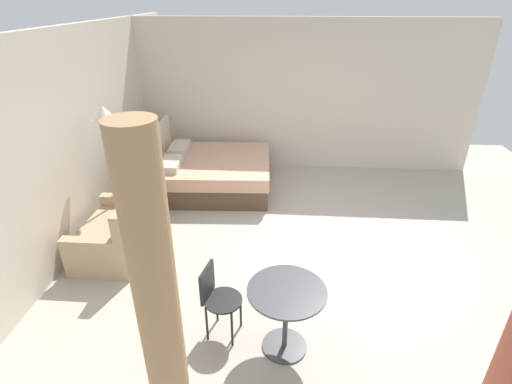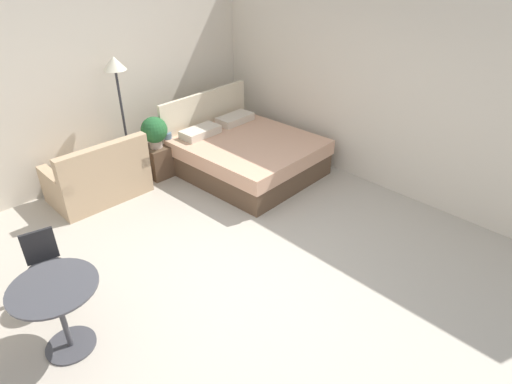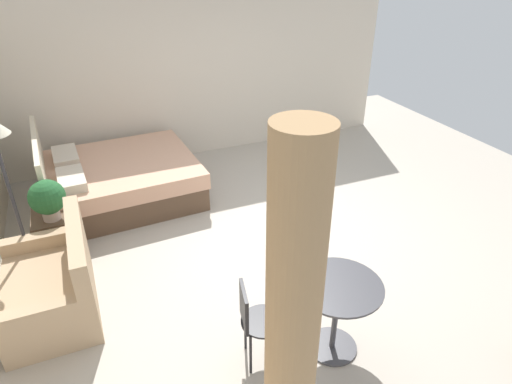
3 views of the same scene
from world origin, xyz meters
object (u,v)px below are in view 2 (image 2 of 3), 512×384
object	(u,v)px
vase	(167,138)
floor_lamp	(117,80)
nightstand	(163,159)
cafe_chair_near_window	(44,262)
potted_plant	(154,131)
balcony_table	(59,305)
couch	(99,179)
bed	(246,154)

from	to	relation	value
vase	floor_lamp	distance (m)	1.13
nightstand	cafe_chair_near_window	world-z (taller)	cafe_chair_near_window
potted_plant	floor_lamp	distance (m)	0.88
potted_plant	nightstand	bearing A→B (deg)	14.94
balcony_table	floor_lamp	bearing A→B (deg)	49.42
couch	nightstand	world-z (taller)	couch
potted_plant	balcony_table	xyz separation A→B (m)	(-2.45, -2.21, -0.24)
couch	potted_plant	world-z (taller)	potted_plant
bed	potted_plant	size ratio (longest dim) A/B	4.34
bed	couch	size ratio (longest dim) A/B	1.62
couch	nightstand	bearing A→B (deg)	-0.94
bed	cafe_chair_near_window	size ratio (longest dim) A/B	2.58
potted_plant	floor_lamp	xyz separation A→B (m)	(-0.32, 0.28, 0.77)
cafe_chair_near_window	potted_plant	bearing A→B (deg)	33.39
bed	potted_plant	xyz separation A→B (m)	(-1.06, 0.85, 0.45)
nightstand	balcony_table	size ratio (longest dim) A/B	0.73
vase	cafe_chair_near_window	bearing A→B (deg)	-148.77
balcony_table	vase	bearing A→B (deg)	39.77
nightstand	cafe_chair_near_window	bearing A→B (deg)	-147.27
bed	vase	xyz separation A→B (m)	(-0.84, 0.86, 0.26)
potted_plant	floor_lamp	world-z (taller)	floor_lamp
potted_plant	floor_lamp	size ratio (longest dim) A/B	0.26
bed	vase	size ratio (longest dim) A/B	12.60
bed	couch	xyz separation A→B (m)	(-2.02, 0.89, -0.02)
couch	floor_lamp	bearing A→B (deg)	20.18
couch	cafe_chair_near_window	xyz separation A→B (m)	(-1.34, -1.56, 0.20)
floor_lamp	cafe_chair_near_window	xyz separation A→B (m)	(-1.98, -1.79, -1.04)
vase	nightstand	bearing A→B (deg)	173.04
bed	nightstand	world-z (taller)	bed
nightstand	balcony_table	bearing A→B (deg)	-138.74
potted_plant	cafe_chair_near_window	size ratio (longest dim) A/B	0.59
vase	floor_lamp	bearing A→B (deg)	153.72
vase	cafe_chair_near_window	world-z (taller)	cafe_chair_near_window
bed	floor_lamp	bearing A→B (deg)	140.85
cafe_chair_near_window	vase	bearing A→B (deg)	31.23
vase	balcony_table	distance (m)	3.47
floor_lamp	balcony_table	world-z (taller)	floor_lamp
bed	balcony_table	size ratio (longest dim) A/B	2.79
balcony_table	cafe_chair_near_window	world-z (taller)	cafe_chair_near_window
nightstand	balcony_table	world-z (taller)	balcony_table
balcony_table	cafe_chair_near_window	bearing A→B (deg)	77.61
bed	cafe_chair_near_window	world-z (taller)	bed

